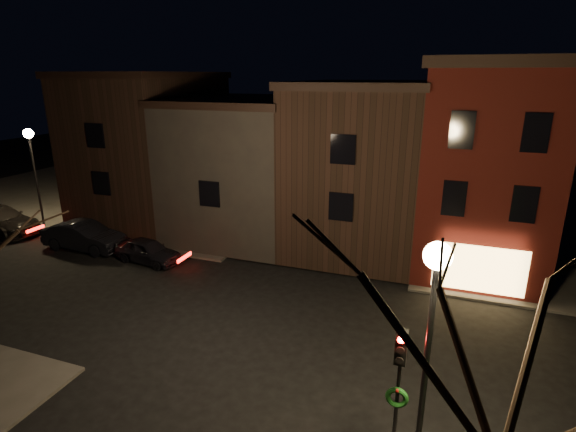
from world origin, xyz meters
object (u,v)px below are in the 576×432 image
Objects in this scene: street_lamp_near at (433,304)px; traffic_signal at (399,378)px; bare_tree_right at (522,339)px; parked_car_b at (84,236)px; parked_car_a at (148,251)px; street_lamp_far at (31,151)px.

traffic_signal is (-0.60, 0.49, -2.37)m from street_lamp_near.
bare_tree_right is at bearing -57.59° from traffic_signal.
street_lamp_near is 1.29× the size of parked_car_b.
bare_tree_right is at bearing -119.40° from parked_car_a.
traffic_signal is at bearing 140.63° from street_lamp_near.
traffic_signal is 4.87m from bare_tree_right.
street_lamp_far is 1.60× the size of traffic_signal.
street_lamp_near reaches higher than parked_car_b.
parked_car_b is at bearing 152.94° from street_lamp_near.
traffic_signal is at bearing -25.45° from street_lamp_far.
bare_tree_right reaches higher than parked_car_a.
street_lamp_far reaches higher than traffic_signal.
street_lamp_far reaches higher than parked_car_a.
parked_car_b is at bearing -21.32° from street_lamp_far.
bare_tree_right is (1.30, -2.50, 0.97)m from street_lamp_near.
bare_tree_right is 1.70× the size of parked_car_b.
bare_tree_right is (1.90, -2.99, 3.34)m from traffic_signal.
parked_car_a is at bearing -93.46° from parked_car_b.
bare_tree_right reaches higher than street_lamp_far.
street_lamp_near reaches higher than parked_car_a.
traffic_signal is 1.04× the size of parked_car_a.
street_lamp_far is 0.76× the size of bare_tree_right.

